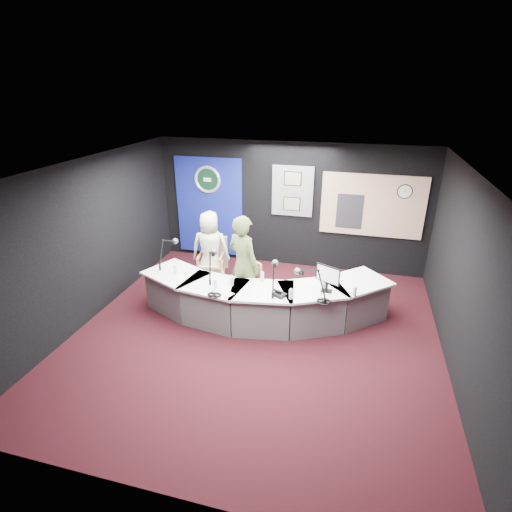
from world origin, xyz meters
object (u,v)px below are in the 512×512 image
(armchair_left, at_px, (211,264))
(person_man, at_px, (210,249))
(armchair_right, at_px, (244,289))
(person_woman, at_px, (243,265))
(broadcast_desk, at_px, (261,300))

(armchair_left, xyz_separation_m, person_man, (0.00, 0.00, 0.34))
(person_man, bearing_deg, armchair_left, 180.00)
(armchair_right, distance_m, person_man, 1.34)
(person_man, bearing_deg, armchair_right, 127.24)
(person_man, distance_m, person_woman, 1.29)
(broadcast_desk, height_order, person_man, person_man)
(armchair_left, bearing_deg, person_man, 0.00)
(broadcast_desk, xyz_separation_m, person_man, (-1.34, 1.06, 0.42))
(person_woman, bearing_deg, broadcast_desk, 178.52)
(armchair_right, relative_size, person_woman, 0.46)
(armchair_left, relative_size, armchair_right, 1.07)
(broadcast_desk, relative_size, armchair_right, 5.32)
(person_man, bearing_deg, broadcast_desk, 130.51)
(person_man, xyz_separation_m, person_woman, (0.96, -0.86, 0.13))
(armchair_left, distance_m, person_woman, 1.37)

